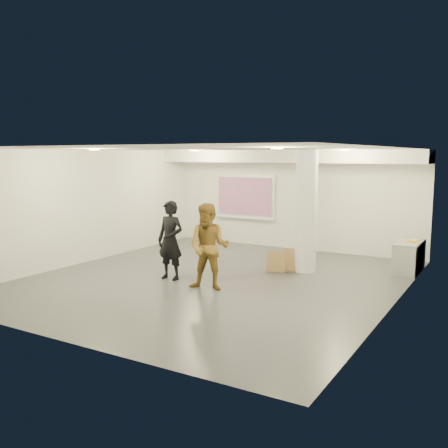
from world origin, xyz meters
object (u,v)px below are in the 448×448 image
Objects in this scene: projection_screen at (245,197)px; man at (209,247)px; credenza at (409,257)px; column at (306,211)px; woman at (170,240)px.

projection_screen reaches higher than man.
projection_screen is 5.62m from credenza.
column is 2.79m from credenza.
man is at bearing -14.41° from woman.
credenza is 0.71× the size of woman.
column reaches higher than credenza.
column is 1.43× the size of projection_screen.
credenza is at bearing 33.71° from man.
projection_screen is 1.13× the size of man.
man is (-3.38, -3.87, 0.55)m from credenza.
column reaches higher than man.
projection_screen is 1.61× the size of credenza.
credenza is (2.22, 1.26, -1.12)m from column.
projection_screen is 5.02m from woman.
woman is (-4.63, -3.54, 0.53)m from credenza.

